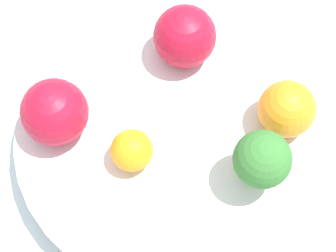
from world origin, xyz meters
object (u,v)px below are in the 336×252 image
broccoli (262,160)px  apple_green (185,36)px  bowl (168,139)px  orange_back (287,109)px  apple_red (55,112)px  orange_front (132,150)px

broccoli → apple_green: broccoli is taller
bowl → broccoli: size_ratio=4.19×
orange_back → broccoli: bearing=-81.7°
broccoli → apple_red: size_ratio=1.13×
bowl → orange_back: orange_back is taller
bowl → orange_back: (0.07, 0.06, 0.04)m
broccoli → apple_red: bearing=-159.8°
orange_front → orange_back: bearing=50.7°
orange_front → broccoli: bearing=26.5°
apple_green → orange_back: (0.11, -0.01, -0.00)m
apple_green → bowl: bearing=-64.9°
bowl → broccoli: 0.10m
broccoli → bowl: bearing=-174.3°
bowl → broccoli: broccoli is taller
bowl → orange_back: size_ratio=5.46×
apple_red → orange_front: (0.07, 0.01, -0.01)m
orange_front → orange_back: 0.13m
apple_green → orange_back: apple_green is taller
apple_red → apple_green: 0.13m
broccoli → apple_green: bearing=151.4°
bowl → orange_front: (-0.01, -0.04, 0.03)m
apple_red → orange_back: (0.15, 0.11, -0.00)m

